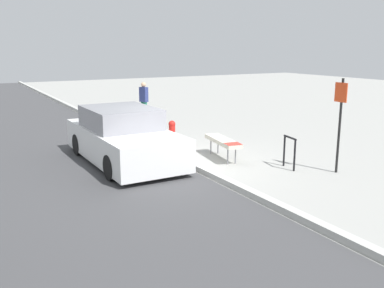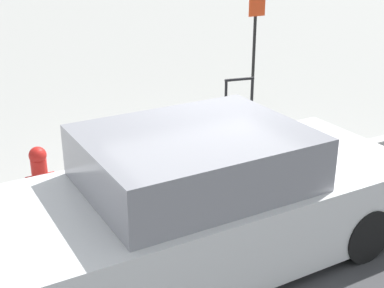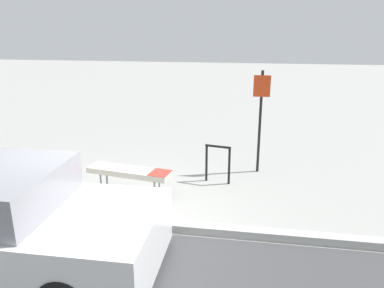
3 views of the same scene
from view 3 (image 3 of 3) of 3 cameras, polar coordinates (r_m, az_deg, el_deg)
ground_plane at (r=6.62m, az=-13.06°, el=-11.78°), size 60.00×60.00×0.00m
curb at (r=6.59m, az=-13.10°, el=-11.28°), size 60.00×0.20×0.13m
bench at (r=7.36m, az=-9.49°, el=-4.24°), size 1.70×0.67×0.56m
bike_rack at (r=7.90m, az=3.95°, el=-2.45°), size 0.55×0.15×0.83m
sign_post at (r=8.36m, az=10.39°, el=4.73°), size 0.36×0.08×2.30m
fire_hydrant at (r=8.07m, az=-25.98°, el=-4.52°), size 0.36×0.22×0.77m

